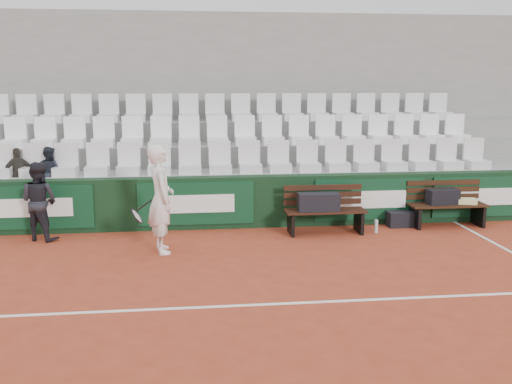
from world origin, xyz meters
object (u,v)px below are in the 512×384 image
Objects in this scene: spectator_c at (48,150)px; bench_left at (325,222)px; water_bottle_far at (376,226)px; sports_bag_right at (443,197)px; bench_right at (447,215)px; tennis_player at (161,199)px; water_bottle_near at (291,226)px; spectator_b at (17,150)px; sports_bag_left at (318,202)px; ball_kid at (39,201)px; sports_bag_ground at (400,219)px.

bench_left is at bearing -168.87° from spectator_c.
sports_bag_right is at bearing 13.24° from water_bottle_far.
bench_right is 5.62m from tennis_player.
tennis_player reaches higher than water_bottle_near.
spectator_b reaches higher than water_bottle_far.
bench_left is at bearing -12.38° from water_bottle_near.
spectator_b is at bearing 23.88° from spectator_c.
sports_bag_left reaches higher than sports_bag_right.
ball_kid is (-2.19, 0.99, -0.20)m from tennis_player.
water_bottle_near is 1.61m from water_bottle_far.
sports_bag_left reaches higher than sports_bag_ground.
bench_right is at bearing 1.78° from water_bottle_near.
bench_right is (2.50, 0.23, 0.00)m from bench_left.
tennis_player reaches higher than sports_bag_ground.
spectator_b is at bearing 168.59° from water_bottle_near.
water_bottle_near is 4.59m from ball_kid.
ball_kid reaches higher than bench_right.
sports_bag_right is at bearing -3.91° from sports_bag_ground.
spectator_c is at bearing 160.13° from spectator_b.
spectator_b is 0.58m from spectator_c.
sports_bag_ground is (1.72, 0.36, -0.46)m from sports_bag_left.
sports_bag_right is at bearing 2.54° from water_bottle_near.
spectator_b is (-5.16, 1.04, 1.39)m from water_bottle_near.
spectator_c reaches higher than water_bottle_near.
water_bottle_near is (-3.03, -0.13, -0.48)m from sports_bag_right.
ball_kid reaches higher than water_bottle_far.
sports_bag_right is at bearing 153.81° from spectator_b.
spectator_c reaches higher than sports_bag_ground.
spectator_b is (-6.75, 1.24, 1.38)m from water_bottle_far.
sports_bag_left is 5.28m from spectator_c.
spectator_c is at bearing 137.89° from tennis_player.
ball_kid is at bearing 115.74° from spectator_c.
tennis_player reaches higher than ball_kid.
bench_right is 2.68m from sports_bag_left.
tennis_player is 1.80× the size of spectator_b.
tennis_player is at bearing -168.99° from water_bottle_far.
sports_bag_ground is at bearing -163.26° from spectator_c.
spectator_b is (-8.18, 0.91, 0.91)m from sports_bag_right.
tennis_player is 3.50m from spectator_b.
bench_left is 2.51m from bench_right.
ball_kid reaches higher than sports_bag_ground.
sports_bag_left is at bearing 148.01° from spectator_b.
sports_bag_left is 5.04m from ball_kid.
bench_left reaches higher than water_bottle_near.
water_bottle_near is (-2.20, -0.19, -0.04)m from sports_bag_ground.
water_bottle_near is 5.44m from spectator_b.
sports_bag_ground is 2.01× the size of water_bottle_far.
water_bottle_near is at bearing -155.54° from ball_kid.
sports_bag_left is 2.56m from sports_bag_right.
bench_left is 6.16× the size of water_bottle_far.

